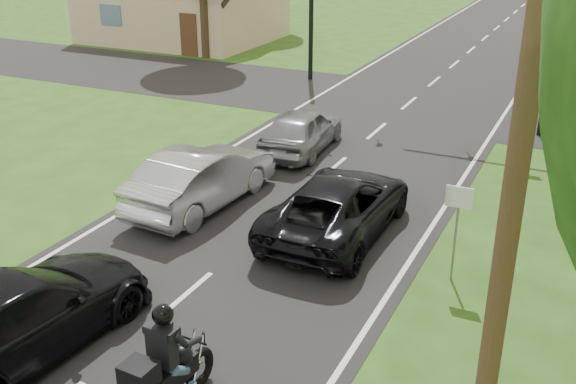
% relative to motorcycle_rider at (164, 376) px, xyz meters
% --- Properties ---
extents(ground, '(140.00, 140.00, 0.00)m').
position_rel_motorcycle_rider_xyz_m(ground, '(-1.73, 3.08, -0.79)').
color(ground, '#2D4E16').
rests_on(ground, ground).
extents(road, '(8.00, 100.00, 0.01)m').
position_rel_motorcycle_rider_xyz_m(road, '(-1.73, 13.08, -0.78)').
color(road, black).
rests_on(road, ground).
extents(cross_road, '(60.00, 7.00, 0.01)m').
position_rel_motorcycle_rider_xyz_m(cross_road, '(-1.73, 19.08, -0.78)').
color(cross_road, black).
rests_on(cross_road, ground).
extents(motorcycle_rider, '(0.66, 2.33, 2.01)m').
position_rel_motorcycle_rider_xyz_m(motorcycle_rider, '(0.00, 0.00, 0.00)').
color(motorcycle_rider, black).
rests_on(motorcycle_rider, ground).
extents(dark_suv, '(2.37, 5.14, 1.43)m').
position_rel_motorcycle_rider_xyz_m(dark_suv, '(-0.02, 7.08, -0.06)').
color(dark_suv, black).
rests_on(dark_suv, road).
extents(silver_sedan, '(1.97, 4.86, 1.57)m').
position_rel_motorcycle_rider_xyz_m(silver_sedan, '(-3.81, 7.05, 0.01)').
color(silver_sedan, silver).
rests_on(silver_sedan, road).
extents(silver_suv, '(1.98, 4.29, 1.42)m').
position_rel_motorcycle_rider_xyz_m(silver_suv, '(-3.23, 12.02, -0.07)').
color(silver_suv, gray).
rests_on(silver_suv, road).
extents(dark_car_behind, '(2.53, 5.43, 1.53)m').
position_rel_motorcycle_rider_xyz_m(dark_car_behind, '(-3.24, 0.27, -0.01)').
color(dark_car_behind, black).
rests_on(dark_car_behind, road).
extents(traffic_signal, '(6.38, 0.44, 6.00)m').
position_rel_motorcycle_rider_xyz_m(traffic_signal, '(1.60, 17.07, 3.35)').
color(traffic_signal, black).
rests_on(traffic_signal, ground).
extents(signal_pole_far, '(0.20, 0.20, 6.00)m').
position_rel_motorcycle_rider_xyz_m(signal_pole_far, '(-6.93, 21.08, 2.21)').
color(signal_pole_far, black).
rests_on(signal_pole_far, ground).
extents(utility_pole_near, '(1.60, 0.28, 10.00)m').
position_rel_motorcycle_rider_xyz_m(utility_pole_near, '(4.47, 1.08, 4.29)').
color(utility_pole_near, brown).
rests_on(utility_pole_near, ground).
extents(sign_white, '(0.55, 0.07, 2.12)m').
position_rel_motorcycle_rider_xyz_m(sign_white, '(2.97, 6.06, 0.81)').
color(sign_white, slate).
rests_on(sign_white, ground).
extents(sign_green, '(0.55, 0.07, 2.12)m').
position_rel_motorcycle_rider_xyz_m(sign_green, '(3.17, 14.06, 0.81)').
color(sign_green, slate).
rests_on(sign_green, ground).
extents(house, '(10.20, 8.00, 4.84)m').
position_rel_motorcycle_rider_xyz_m(house, '(-17.73, 27.08, 0.98)').
color(house, '#CBA98D').
rests_on(house, ground).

